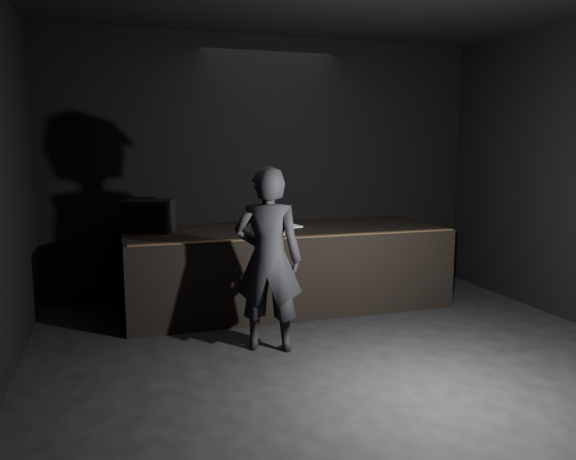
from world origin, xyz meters
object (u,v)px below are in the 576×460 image
(laptop, at_px, (283,222))
(stage_riser, at_px, (285,267))
(stage_monitor, at_px, (148,216))
(beer_can, at_px, (283,228))
(person, at_px, (268,259))

(laptop, bearing_deg, stage_riser, -109.95)
(stage_monitor, xyz_separation_m, beer_can, (1.49, -0.76, -0.11))
(stage_riser, bearing_deg, beer_can, -109.64)
(person, bearing_deg, beer_can, -93.34)
(stage_riser, bearing_deg, stage_monitor, 171.66)
(stage_riser, height_order, beer_can, beer_can)
(stage_monitor, distance_m, person, 2.03)
(stage_monitor, distance_m, laptop, 1.70)
(laptop, distance_m, beer_can, 0.71)
(stage_riser, xyz_separation_m, laptop, (0.02, 0.17, 0.57))
(stage_monitor, height_order, laptop, stage_monitor)
(stage_monitor, xyz_separation_m, laptop, (1.69, -0.08, -0.13))
(stage_riser, xyz_separation_m, person, (-0.63, -1.47, 0.43))
(stage_riser, relative_size, person, 2.16)
(stage_riser, xyz_separation_m, stage_monitor, (-1.67, 0.25, 0.70))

